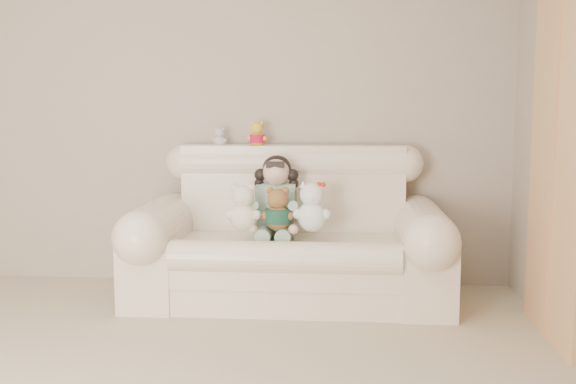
{
  "coord_description": "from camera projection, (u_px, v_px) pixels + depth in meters",
  "views": [
    {
      "loc": [
        1.04,
        -2.41,
        1.29
      ],
      "look_at": [
        0.69,
        1.9,
        0.75
      ],
      "focal_mm": 42.18,
      "sensor_mm": 36.0,
      "label": 1
    }
  ],
  "objects": [
    {
      "name": "cream_teddy",
      "position": [
        243.0,
        203.0,
        4.35
      ],
      "size": [
        0.23,
        0.18,
        0.36
      ],
      "primitive_type": null,
      "rotation": [
        0.0,
        0.0,
        -0.0
      ],
      "color": "#EFE4CF",
      "rests_on": "sofa"
    },
    {
      "name": "seated_child",
      "position": [
        276.0,
        196.0,
        4.54
      ],
      "size": [
        0.36,
        0.43,
        0.56
      ],
      "primitive_type": null,
      "rotation": [
        0.0,
        0.0,
        -0.05
      ],
      "color": "#2A6A3F",
      "rests_on": "sofa"
    },
    {
      "name": "sofa",
      "position": [
        289.0,
        225.0,
        4.48
      ],
      "size": [
        2.1,
        0.95,
        1.03
      ],
      "primitive_type": null,
      "color": "#FFEBCD",
      "rests_on": "floor"
    },
    {
      "name": "white_cat",
      "position": [
        312.0,
        202.0,
        4.33
      ],
      "size": [
        0.3,
        0.27,
        0.38
      ],
      "primitive_type": null,
      "rotation": [
        0.0,
        0.0,
        -0.41
      ],
      "color": "white",
      "rests_on": "sofa"
    },
    {
      "name": "brown_teddy",
      "position": [
        278.0,
        205.0,
        4.35
      ],
      "size": [
        0.26,
        0.23,
        0.33
      ],
      "primitive_type": null,
      "rotation": [
        0.0,
        0.0,
        -0.39
      ],
      "color": "brown",
      "rests_on": "sofa"
    },
    {
      "name": "grey_mini_plush",
      "position": [
        220.0,
        135.0,
        4.81
      ],
      "size": [
        0.11,
        0.08,
        0.17
      ],
      "primitive_type": null,
      "rotation": [
        0.0,
        0.0,
        -0.01
      ],
      "color": "#B5B5BC",
      "rests_on": "sofa"
    },
    {
      "name": "wall_back",
      "position": [
        201.0,
        106.0,
        4.94
      ],
      "size": [
        4.5,
        0.0,
        4.5
      ],
      "primitive_type": "plane",
      "rotation": [
        1.57,
        0.0,
        0.0
      ],
      "color": "tan",
      "rests_on": "ground"
    },
    {
      "name": "yellow_mini_bear",
      "position": [
        257.0,
        132.0,
        4.76
      ],
      "size": [
        0.17,
        0.16,
        0.22
      ],
      "primitive_type": null,
      "rotation": [
        0.0,
        0.0,
        -0.43
      ],
      "color": "yellow",
      "rests_on": "sofa"
    },
    {
      "name": "door_panel",
      "position": [
        559.0,
        152.0,
        3.7
      ],
      "size": [
        0.06,
        0.9,
        2.1
      ],
      "primitive_type": "cube",
      "color": "#BC7B50",
      "rests_on": "floor"
    }
  ]
}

